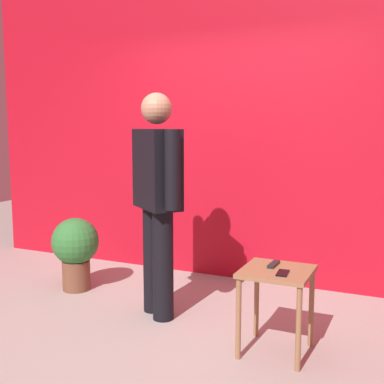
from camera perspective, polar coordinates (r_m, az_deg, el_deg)
The scene contains 7 objects.
ground_plane at distance 3.76m, azimuth -5.48°, elevation -16.48°, with size 12.00×12.00×0.00m, color #9E9991.
back_wall_red at distance 4.95m, azimuth 4.21°, elevation 9.12°, with size 5.76×0.12×3.33m, color #B30F20.
standing_person at distance 3.90m, azimuth -4.05°, elevation -0.17°, with size 0.63×0.53×1.80m.
side_table at distance 3.40m, azimuth 9.83°, elevation -10.60°, with size 0.46×0.46×0.58m.
cell_phone at distance 3.27m, azimuth 10.53°, elevation -9.27°, with size 0.07×0.14×0.01m, color black.
tv_remote at distance 3.44m, azimuth 9.49°, elevation -8.31°, with size 0.04×0.17×0.02m, color black.
potted_plant at distance 4.75m, azimuth -13.43°, elevation -6.31°, with size 0.44×0.44×0.69m.
Camera 1 is at (1.75, -2.96, 1.53)m, focal length 45.75 mm.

